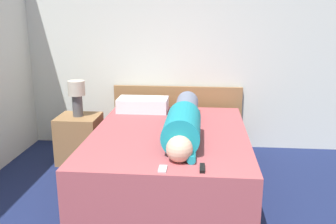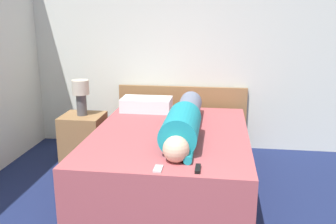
{
  "view_description": "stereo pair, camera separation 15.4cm",
  "coord_description": "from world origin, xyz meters",
  "px_view_note": "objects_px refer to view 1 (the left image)",
  "views": [
    {
      "loc": [
        0.13,
        -1.27,
        1.75
      ],
      "look_at": [
        -0.19,
        2.14,
        0.83
      ],
      "focal_mm": 40.0,
      "sensor_mm": 36.0,
      "label": 1
    },
    {
      "loc": [
        0.28,
        -1.25,
        1.75
      ],
      "look_at": [
        -0.19,
        2.14,
        0.83
      ],
      "focal_mm": 40.0,
      "sensor_mm": 36.0,
      "label": 2
    }
  ],
  "objects_px": {
    "person_lying": "(184,121)",
    "table_lamp": "(77,94)",
    "nightstand": "(80,139)",
    "pillow_near_headboard": "(143,105)",
    "bed": "(169,159)",
    "tv_remote": "(202,168)",
    "cell_phone": "(163,169)"
  },
  "relations": [
    {
      "from": "bed",
      "to": "person_lying",
      "type": "xyz_separation_m",
      "value": [
        0.15,
        -0.1,
        0.43
      ]
    },
    {
      "from": "person_lying",
      "to": "pillow_near_headboard",
      "type": "distance_m",
      "value": 1.04
    },
    {
      "from": "nightstand",
      "to": "person_lying",
      "type": "height_order",
      "value": "person_lying"
    },
    {
      "from": "table_lamp",
      "to": "tv_remote",
      "type": "relative_size",
      "value": 2.81
    },
    {
      "from": "pillow_near_headboard",
      "to": "cell_phone",
      "type": "height_order",
      "value": "pillow_near_headboard"
    },
    {
      "from": "cell_phone",
      "to": "table_lamp",
      "type": "bearing_deg",
      "value": 128.01
    },
    {
      "from": "pillow_near_headboard",
      "to": "cell_phone",
      "type": "xyz_separation_m",
      "value": [
        0.42,
        -1.71,
        -0.07
      ]
    },
    {
      "from": "bed",
      "to": "person_lying",
      "type": "relative_size",
      "value": 1.24
    },
    {
      "from": "bed",
      "to": "person_lying",
      "type": "bearing_deg",
      "value": -33.07
    },
    {
      "from": "bed",
      "to": "cell_phone",
      "type": "distance_m",
      "value": 0.97
    },
    {
      "from": "table_lamp",
      "to": "tv_remote",
      "type": "xyz_separation_m",
      "value": [
        1.46,
        -1.46,
        -0.23
      ]
    },
    {
      "from": "bed",
      "to": "person_lying",
      "type": "distance_m",
      "value": 0.47
    },
    {
      "from": "bed",
      "to": "tv_remote",
      "type": "bearing_deg",
      "value": -69.69
    },
    {
      "from": "bed",
      "to": "nightstand",
      "type": "bearing_deg",
      "value": 153.73
    },
    {
      "from": "pillow_near_headboard",
      "to": "bed",
      "type": "bearing_deg",
      "value": -63.44
    },
    {
      "from": "nightstand",
      "to": "cell_phone",
      "type": "xyz_separation_m",
      "value": [
        1.16,
        -1.48,
        0.3
      ]
    },
    {
      "from": "bed",
      "to": "pillow_near_headboard",
      "type": "xyz_separation_m",
      "value": [
        -0.39,
        0.79,
        0.37
      ]
    },
    {
      "from": "bed",
      "to": "nightstand",
      "type": "relative_size",
      "value": 3.71
    },
    {
      "from": "nightstand",
      "to": "pillow_near_headboard",
      "type": "relative_size",
      "value": 0.93
    },
    {
      "from": "nightstand",
      "to": "cell_phone",
      "type": "distance_m",
      "value": 1.91
    },
    {
      "from": "table_lamp",
      "to": "tv_remote",
      "type": "height_order",
      "value": "table_lamp"
    },
    {
      "from": "nightstand",
      "to": "table_lamp",
      "type": "xyz_separation_m",
      "value": [
        0.0,
        0.0,
        0.54
      ]
    },
    {
      "from": "table_lamp",
      "to": "pillow_near_headboard",
      "type": "distance_m",
      "value": 0.79
    },
    {
      "from": "table_lamp",
      "to": "cell_phone",
      "type": "relative_size",
      "value": 3.24
    },
    {
      "from": "tv_remote",
      "to": "nightstand",
      "type": "bearing_deg",
      "value": 135.11
    },
    {
      "from": "nightstand",
      "to": "cell_phone",
      "type": "relative_size",
      "value": 4.29
    },
    {
      "from": "person_lying",
      "to": "table_lamp",
      "type": "bearing_deg",
      "value": 152.89
    },
    {
      "from": "bed",
      "to": "cell_phone",
      "type": "xyz_separation_m",
      "value": [
        0.03,
        -0.93,
        0.29
      ]
    },
    {
      "from": "nightstand",
      "to": "pillow_near_headboard",
      "type": "xyz_separation_m",
      "value": [
        0.74,
        0.23,
        0.38
      ]
    },
    {
      "from": "table_lamp",
      "to": "pillow_near_headboard",
      "type": "xyz_separation_m",
      "value": [
        0.74,
        0.23,
        -0.16
      ]
    },
    {
      "from": "nightstand",
      "to": "table_lamp",
      "type": "distance_m",
      "value": 0.54
    },
    {
      "from": "person_lying",
      "to": "tv_remote",
      "type": "distance_m",
      "value": 0.83
    }
  ]
}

